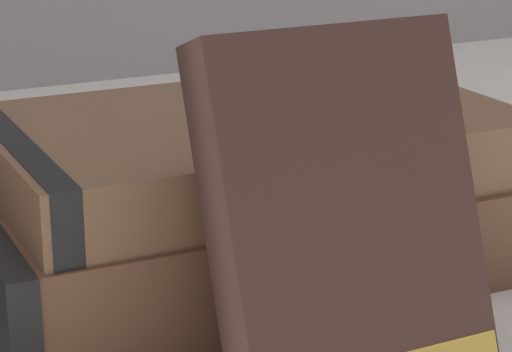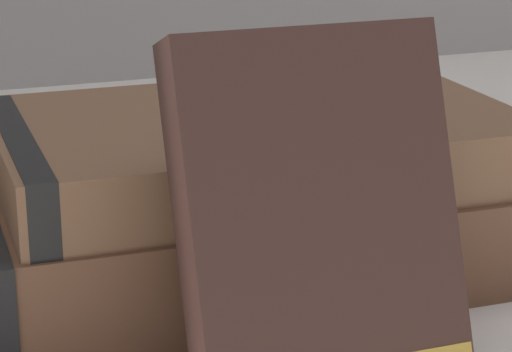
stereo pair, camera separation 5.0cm
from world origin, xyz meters
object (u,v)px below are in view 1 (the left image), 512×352
Objects in this scene: pocket_watch at (360,107)px; reading_glasses at (37,185)px; book_flat_top at (245,145)px; book_leaning_front at (345,223)px; book_flat_bottom at (230,224)px.

pocket_watch is 0.22m from reading_glasses.
pocket_watch is 0.61× the size of reading_glasses.
book_flat_top reaches higher than reading_glasses.
pocket_watch is at bearing -68.31° from reading_glasses.
book_flat_top is 0.05m from pocket_watch.
book_flat_top is 3.93× the size of pocket_watch.
book_flat_top is 1.78× the size of book_leaning_front.
book_flat_bottom reaches higher than reading_glasses.
pocket_watch is at bearing 55.39° from book_leaning_front.
book_flat_top is at bearing -0.03° from book_flat_bottom.
book_flat_top is at bearing -78.10° from reading_glasses.
book_flat_bottom is 0.08m from pocket_watch.
book_flat_top is 0.11m from book_leaning_front.
reading_glasses is at bearing 110.50° from book_flat_top.
pocket_watch is (0.06, 0.09, 0.02)m from book_leaning_front.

